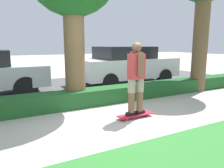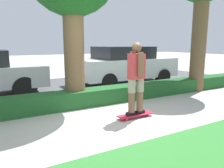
{
  "view_description": "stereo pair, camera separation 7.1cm",
  "coord_description": "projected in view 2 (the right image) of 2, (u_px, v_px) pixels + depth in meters",
  "views": [
    {
      "loc": [
        -2.2,
        -3.85,
        1.67
      ],
      "look_at": [
        0.22,
        0.6,
        0.74
      ],
      "focal_mm": 35.0,
      "sensor_mm": 36.0,
      "label": 1
    },
    {
      "loc": [
        -2.26,
        -3.81,
        1.67
      ],
      "look_at": [
        0.22,
        0.6,
        0.74
      ],
      "focal_mm": 35.0,
      "sensor_mm": 36.0,
      "label": 2
    }
  ],
  "objects": [
    {
      "name": "skater_person",
      "position": [
        136.0,
        77.0,
        4.85
      ],
      "size": [
        0.49,
        0.42,
        1.62
      ],
      "color": "black",
      "rests_on": "skateboard"
    },
    {
      "name": "skateboard",
      "position": [
        135.0,
        115.0,
        5.01
      ],
      "size": [
        0.88,
        0.24,
        0.08
      ],
      "color": "red",
      "rests_on": "ground_plane"
    },
    {
      "name": "street_asphalt",
      "position": [
        60.0,
        88.0,
        8.26
      ],
      "size": [
        16.55,
        5.0,
        0.01
      ],
      "color": "#474749",
      "rests_on": "ground_plane"
    },
    {
      "name": "ground_plane",
      "position": [
        117.0,
        123.0,
        4.66
      ],
      "size": [
        60.0,
        60.0,
        0.0
      ],
      "primitive_type": "plane",
      "color": "#ADA89E"
    },
    {
      "name": "parked_car_middle",
      "position": [
        125.0,
        65.0,
        9.1
      ],
      "size": [
        4.17,
        2.0,
        1.56
      ],
      "rotation": [
        0.0,
        0.0,
        0.01
      ],
      "color": "silver",
      "rests_on": "ground_plane"
    },
    {
      "name": "hedge_row",
      "position": [
        87.0,
        97.0,
        5.99
      ],
      "size": [
        16.55,
        0.6,
        0.44
      ],
      "color": "#1E5123",
      "rests_on": "ground_plane"
    }
  ]
}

